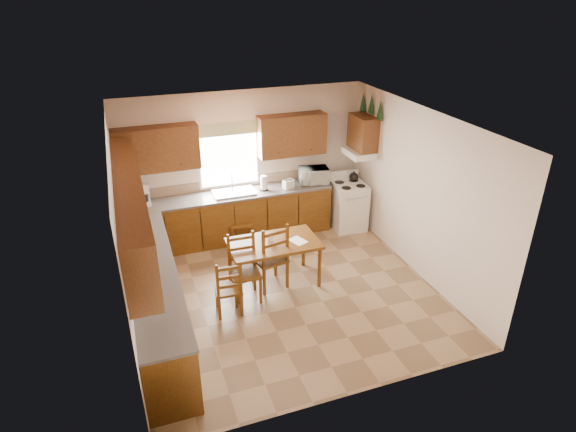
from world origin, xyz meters
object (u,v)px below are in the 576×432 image
object	(u,v)px
microwave	(314,175)
chair_far_left	(245,270)
dining_table	(274,263)
chair_far_right	(240,220)
stove	(349,207)
chair_near_right	(270,255)
chair_near_left	(228,286)

from	to	relation	value
microwave	chair_far_left	world-z (taller)	microwave
dining_table	chair_far_left	bearing A→B (deg)	-154.52
dining_table	chair_far_right	xyz separation A→B (m)	(-0.17, 1.47, 0.10)
stove	chair_near_right	world-z (taller)	chair_near_right
chair_near_right	chair_far_left	xyz separation A→B (m)	(-0.46, -0.22, -0.04)
microwave	chair_near_right	world-z (taller)	microwave
dining_table	stove	bearing A→B (deg)	34.45
chair_near_left	chair_far_left	distance (m)	0.39
chair_far_right	stove	bearing A→B (deg)	1.43
microwave	chair_far_left	bearing A→B (deg)	-124.82
stove	chair_near_left	world-z (taller)	chair_near_left
stove	microwave	world-z (taller)	microwave
chair_far_left	dining_table	bearing A→B (deg)	27.23
dining_table	chair_far_right	size ratio (longest dim) A/B	1.48
chair_near_right	chair_far_left	world-z (taller)	chair_near_right
chair_near_right	chair_far_right	distance (m)	1.51
dining_table	chair_near_left	world-z (taller)	chair_near_left
stove	chair_far_right	distance (m)	2.15
dining_table	chair_near_right	bearing A→B (deg)	-154.58
stove	microwave	bearing A→B (deg)	160.51
chair_near_left	chair_far_left	world-z (taller)	chair_far_left
microwave	chair_near_left	bearing A→B (deg)	-126.03
microwave	chair_near_right	size ratio (longest dim) A/B	0.45
stove	dining_table	distance (m)	2.40
stove	chair_far_left	world-z (taller)	chair_far_left
chair_far_right	microwave	bearing A→B (deg)	11.13
chair_far_right	chair_near_left	bearing A→B (deg)	-105.04
chair_far_left	chair_far_right	world-z (taller)	chair_far_left
dining_table	chair_far_left	xyz separation A→B (m)	(-0.54, -0.26, 0.15)
stove	dining_table	xyz separation A→B (m)	(-1.97, -1.37, -0.07)
chair_far_left	chair_far_right	size ratio (longest dim) A/B	1.11
microwave	chair_near_left	world-z (taller)	microwave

